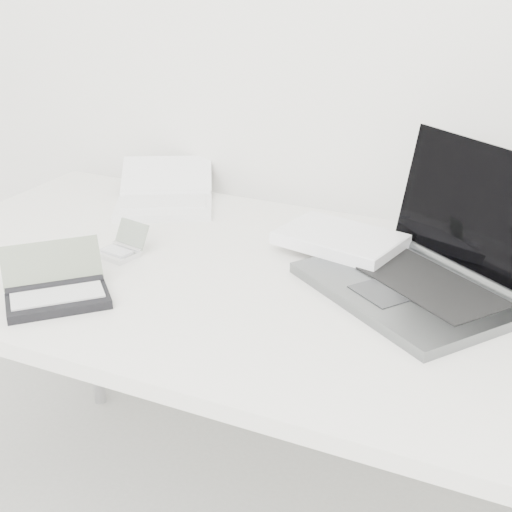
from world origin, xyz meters
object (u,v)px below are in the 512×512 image
at_px(desk, 279,301).
at_px(netbook_open_white, 165,198).
at_px(laptop_large, 405,260).
at_px(palmtop_charcoal, 56,291).

bearing_deg(desk, netbook_open_white, 147.34).
height_order(laptop_large, netbook_open_white, laptop_large).
bearing_deg(netbook_open_white, laptop_large, -42.96).
relative_size(desk, palmtop_charcoal, 7.07).
height_order(netbook_open_white, palmtop_charcoal, palmtop_charcoal).
height_order(desk, palmtop_charcoal, palmtop_charcoal).
xyz_separation_m(netbook_open_white, palmtop_charcoal, (0.09, -0.52, 0.00)).
relative_size(netbook_open_white, palmtop_charcoal, 1.60).
distance_m(laptop_large, netbook_open_white, 0.66).
xyz_separation_m(desk, netbook_open_white, (-0.42, 0.27, 0.06)).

